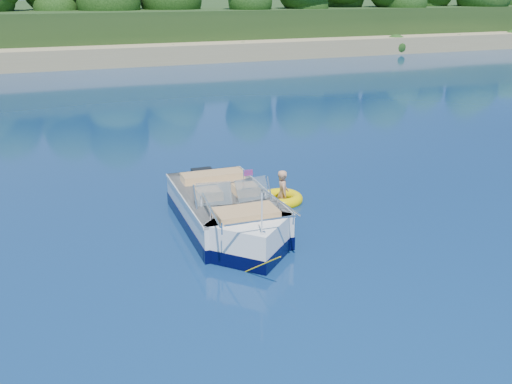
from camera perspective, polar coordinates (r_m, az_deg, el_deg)
ground at (r=13.22m, az=-6.96°, el=-6.72°), size 160.00×160.00×0.00m
shoreline at (r=75.48m, az=-20.40°, el=14.85°), size 170.00×59.00×6.00m
motorboat at (r=14.49m, az=-2.67°, el=-2.41°), size 2.35×6.19×2.06m
tow_tube at (r=16.56m, az=2.54°, el=-0.68°), size 1.52×1.52×0.33m
boy at (r=16.52m, az=2.64°, el=-1.06°), size 0.53×0.85×1.56m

